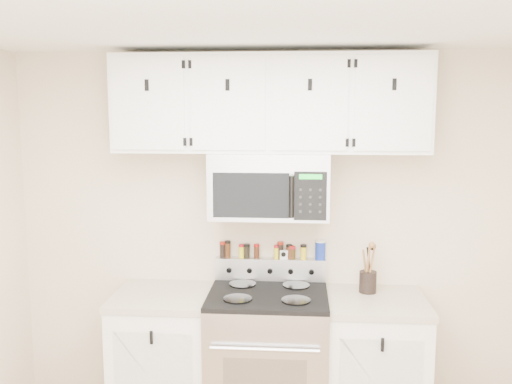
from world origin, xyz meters
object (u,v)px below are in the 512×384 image
microwave (270,185)px  range (268,361)px  utensil_crock (368,280)px  salt_canister (320,250)px

microwave → range: bearing=-90.2°
range → microwave: (0.00, 0.13, 1.14)m
range → microwave: bearing=89.8°
utensil_crock → microwave: bearing=-178.3°
range → utensil_crock: bearing=12.7°
microwave → utensil_crock: (0.65, 0.02, -0.63)m
range → microwave: microwave is taller
salt_canister → range: bearing=-140.3°
range → utensil_crock: size_ratio=3.36×
microwave → utensil_crock: 0.90m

